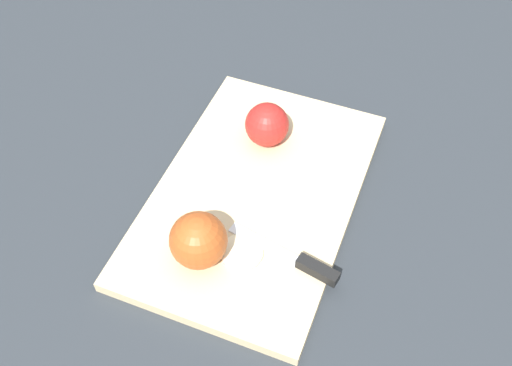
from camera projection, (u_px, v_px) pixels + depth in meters
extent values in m
plane|color=#282D33|center=(256.00, 199.00, 0.87)|extent=(4.00, 4.00, 0.00)
cube|color=#D1B789|center=(256.00, 196.00, 0.87)|extent=(0.45, 0.31, 0.02)
sphere|color=red|center=(267.00, 125.00, 0.90)|extent=(0.07, 0.07, 0.07)
cylinder|color=beige|center=(264.00, 123.00, 0.90)|extent=(0.06, 0.02, 0.06)
sphere|color=#AD4C1E|center=(198.00, 240.00, 0.76)|extent=(0.08, 0.08, 0.08)
cylinder|color=beige|center=(194.00, 238.00, 0.76)|extent=(0.07, 0.02, 0.07)
cube|color=silver|center=(264.00, 244.00, 0.80)|extent=(0.04, 0.11, 0.00)
cube|color=black|center=(318.00, 270.00, 0.77)|extent=(0.03, 0.06, 0.02)
cylinder|color=beige|center=(242.00, 252.00, 0.79)|extent=(0.06, 0.06, 0.00)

